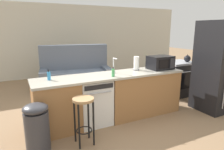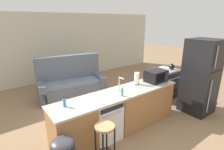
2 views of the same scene
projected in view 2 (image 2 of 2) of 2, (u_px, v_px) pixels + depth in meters
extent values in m
plane|color=#896B4C|center=(114.00, 132.00, 3.79)|extent=(24.00, 24.00, 0.00)
cube|color=beige|center=(55.00, 48.00, 6.78)|extent=(10.00, 0.06, 2.60)
cube|color=#9E6B3D|center=(73.00, 131.00, 3.13)|extent=(0.75, 0.62, 0.86)
cube|color=#9E6B3D|center=(141.00, 104.00, 4.13)|extent=(1.55, 0.62, 0.86)
cube|color=#ADA899|center=(119.00, 93.00, 3.61)|extent=(2.94, 0.66, 0.04)
cube|color=#3F2A18|center=(119.00, 128.00, 3.86)|extent=(2.86, 0.56, 0.08)
cube|color=white|center=(104.00, 119.00, 3.52)|extent=(0.58, 0.58, 0.84)
cube|color=black|center=(113.00, 109.00, 3.19)|extent=(0.52, 0.01, 0.08)
cylinder|color=#B2B2B7|center=(113.00, 114.00, 3.21)|extent=(0.44, 0.02, 0.02)
cube|color=black|center=(163.00, 84.00, 5.42)|extent=(0.76, 0.64, 0.85)
cube|color=black|center=(172.00, 86.00, 5.16)|extent=(0.53, 0.01, 0.43)
cylinder|color=silver|center=(174.00, 79.00, 5.07)|extent=(0.61, 0.03, 0.03)
cube|color=#A8AAB2|center=(164.00, 70.00, 5.29)|extent=(0.76, 0.64, 0.05)
torus|color=black|center=(164.00, 72.00, 5.09)|extent=(0.16, 0.16, 0.01)
torus|color=black|center=(171.00, 70.00, 5.28)|extent=(0.16, 0.16, 0.01)
torus|color=black|center=(157.00, 70.00, 5.28)|extent=(0.16, 0.16, 0.01)
torus|color=black|center=(165.00, 68.00, 5.48)|extent=(0.16, 0.16, 0.01)
cube|color=black|center=(201.00, 77.00, 4.42)|extent=(0.72, 0.70, 1.90)
cylinder|color=#B2B2B7|center=(217.00, 57.00, 3.85)|extent=(0.02, 0.02, 0.51)
cylinder|color=#B2B2B7|center=(209.00, 97.00, 4.14)|extent=(0.02, 0.02, 0.83)
cube|color=black|center=(217.00, 71.00, 4.08)|extent=(0.68, 0.01, 0.01)
cube|color=black|center=(156.00, 76.00, 4.21)|extent=(0.50, 0.36, 0.28)
cube|color=black|center=(161.00, 78.00, 4.04)|extent=(0.27, 0.01, 0.18)
cube|color=#2D2D33|center=(167.00, 77.00, 4.16)|extent=(0.11, 0.01, 0.21)
cylinder|color=silver|center=(119.00, 90.00, 3.71)|extent=(0.07, 0.07, 0.03)
cylinder|color=silver|center=(119.00, 83.00, 3.67)|extent=(0.02, 0.02, 0.26)
cylinder|color=silver|center=(121.00, 78.00, 3.58)|extent=(0.02, 0.14, 0.02)
cylinder|color=#4C4C51|center=(136.00, 84.00, 4.06)|extent=(0.14, 0.14, 0.01)
cylinder|color=white|center=(137.00, 78.00, 4.02)|extent=(0.11, 0.11, 0.27)
cylinder|color=#4CB266|center=(122.00, 93.00, 3.41)|extent=(0.06, 0.06, 0.14)
cylinder|color=black|center=(122.00, 88.00, 3.39)|extent=(0.02, 0.02, 0.04)
cylinder|color=#338CCC|center=(65.00, 103.00, 2.99)|extent=(0.06, 0.06, 0.14)
cylinder|color=black|center=(64.00, 98.00, 2.97)|extent=(0.02, 0.02, 0.04)
sphere|color=black|center=(172.00, 67.00, 5.25)|extent=(0.17, 0.17, 0.17)
sphere|color=black|center=(172.00, 64.00, 5.22)|extent=(0.03, 0.03, 0.03)
cone|color=black|center=(173.00, 66.00, 5.29)|extent=(0.08, 0.04, 0.06)
cylinder|color=tan|center=(105.00, 127.00, 2.75)|extent=(0.32, 0.32, 0.04)
cylinder|color=black|center=(115.00, 147.00, 2.84)|extent=(0.03, 0.03, 0.70)
cylinder|color=black|center=(96.00, 145.00, 2.88)|extent=(0.03, 0.03, 0.70)
cylinder|color=black|center=(107.00, 140.00, 3.01)|extent=(0.03, 0.03, 0.70)
ellipsoid|color=#333338|center=(63.00, 144.00, 2.45)|extent=(0.35, 0.35, 0.14)
cube|color=#515B6B|center=(72.00, 90.00, 5.51)|extent=(2.12, 1.22, 0.42)
cube|color=#515B6B|center=(69.00, 75.00, 5.67)|extent=(2.01, 0.57, 1.27)
cube|color=#515B6B|center=(42.00, 92.00, 5.10)|extent=(0.35, 0.92, 0.62)
cube|color=#515B6B|center=(99.00, 83.00, 5.87)|extent=(0.35, 0.92, 0.62)
cube|color=slate|center=(54.00, 86.00, 5.15)|extent=(0.66, 0.72, 0.12)
cube|color=slate|center=(72.00, 83.00, 5.39)|extent=(0.66, 0.72, 0.12)
cube|color=slate|center=(89.00, 80.00, 5.63)|extent=(0.66, 0.72, 0.12)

